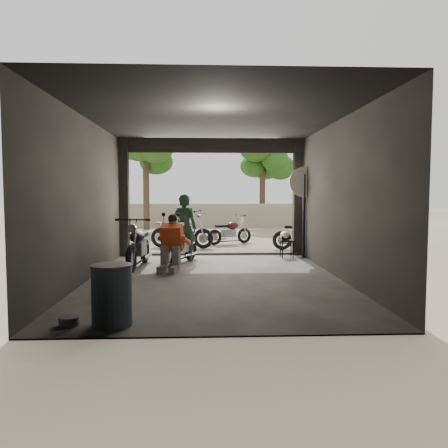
{
  "coord_description": "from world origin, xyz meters",
  "views": [
    {
      "loc": [
        -0.19,
        -8.62,
        1.73
      ],
      "look_at": [
        0.21,
        0.6,
        1.08
      ],
      "focal_mm": 35.0,
      "sensor_mm": 36.0,
      "label": 1
    }
  ],
  "objects": [
    {
      "name": "ground",
      "position": [
        0.0,
        0.0,
        0.0
      ],
      "size": [
        80.0,
        80.0,
        0.0
      ],
      "primitive_type": "plane",
      "color": "#7A6D56",
      "rests_on": "ground"
    },
    {
      "name": "sign_post",
      "position": [
        2.44,
        2.81,
        1.65
      ],
      "size": [
        0.81,
        0.08,
        2.43
      ],
      "rotation": [
        0.0,
        0.0,
        0.07
      ],
      "color": "black",
      "rests_on": "ground"
    },
    {
      "name": "tree_right",
      "position": [
        2.8,
        14.0,
        3.56
      ],
      "size": [
        2.2,
        2.2,
        5.0
      ],
      "color": "#382B1E",
      "rests_on": "ground"
    },
    {
      "name": "mechanic",
      "position": [
        -0.94,
        0.91,
        0.61
      ],
      "size": [
        0.78,
        0.95,
        1.23
      ],
      "primitive_type": null,
      "rotation": [
        0.0,
        0.0,
        -0.2
      ],
      "color": "#AE4017",
      "rests_on": "ground"
    },
    {
      "name": "outside_bike_c",
      "position": [
        2.83,
        4.51,
        0.56
      ],
      "size": [
        1.72,
        0.88,
        1.12
      ],
      "primitive_type": null,
      "rotation": [
        0.0,
        0.0,
        1.44
      ],
      "color": "black",
      "rests_on": "ground"
    },
    {
      "name": "garage",
      "position": [
        0.0,
        0.55,
        1.28
      ],
      "size": [
        7.0,
        7.13,
        3.2
      ],
      "color": "#2D2B28",
      "rests_on": "ground"
    },
    {
      "name": "main_bike",
      "position": [
        -0.81,
        2.01,
        0.53
      ],
      "size": [
        1.24,
        1.72,
        1.06
      ],
      "primitive_type": null,
      "rotation": [
        0.0,
        0.0,
        -0.42
      ],
      "color": "#EFEACA",
      "rests_on": "ground"
    },
    {
      "name": "boundary_wall",
      "position": [
        0.0,
        14.0,
        0.6
      ],
      "size": [
        18.0,
        0.3,
        1.2
      ],
      "primitive_type": "cube",
      "color": "gray",
      "rests_on": "ground"
    },
    {
      "name": "left_bike",
      "position": [
        -1.73,
        1.52,
        0.59
      ],
      "size": [
        0.85,
        1.79,
        1.18
      ],
      "primitive_type": null,
      "rotation": [
        0.0,
        0.0,
        -0.08
      ],
      "color": "black",
      "rests_on": "ground"
    },
    {
      "name": "stool",
      "position": [
        2.0,
        2.91,
        0.41
      ],
      "size": [
        0.35,
        0.35,
        0.48
      ],
      "rotation": [
        0.0,
        0.0,
        -0.31
      ],
      "color": "black",
      "rests_on": "ground"
    },
    {
      "name": "tree_left",
      "position": [
        -3.0,
        12.5,
        3.99
      ],
      "size": [
        2.2,
        2.2,
        5.6
      ],
      "color": "#382B1E",
      "rests_on": "ground"
    },
    {
      "name": "helmet",
      "position": [
        1.95,
        2.9,
        0.61
      ],
      "size": [
        0.27,
        0.28,
        0.25
      ],
      "primitive_type": "ellipsoid",
      "rotation": [
        0.0,
        0.0,
        -0.04
      ],
      "color": "silver",
      "rests_on": "stool"
    },
    {
      "name": "oil_drum",
      "position": [
        -1.39,
        -3.0,
        0.4
      ],
      "size": [
        0.68,
        0.68,
        0.81
      ],
      "primitive_type": "cylinder",
      "rotation": [
        0.0,
        0.0,
        -0.41
      ],
      "color": "#3E5769",
      "rests_on": "ground"
    },
    {
      "name": "outside_bike_a",
      "position": [
        -0.93,
        5.16,
        0.6
      ],
      "size": [
        1.9,
        1.14,
        1.2
      ],
      "primitive_type": null,
      "rotation": [
        0.0,
        0.0,
        1.33
      ],
      "color": "black",
      "rests_on": "ground"
    },
    {
      "name": "rider",
      "position": [
        -0.71,
        2.39,
        0.86
      ],
      "size": [
        0.69,
        0.52,
        1.72
      ],
      "primitive_type": "imported",
      "rotation": [
        0.0,
        0.0,
        2.95
      ],
      "color": "black",
      "rests_on": "ground"
    },
    {
      "name": "outside_bike_b",
      "position": [
        0.65,
        6.15,
        0.5
      ],
      "size": [
        1.6,
        1.22,
        1.0
      ],
      "primitive_type": null,
      "rotation": [
        0.0,
        0.0,
        2.04
      ],
      "color": "#3A0E11",
      "rests_on": "ground"
    }
  ]
}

